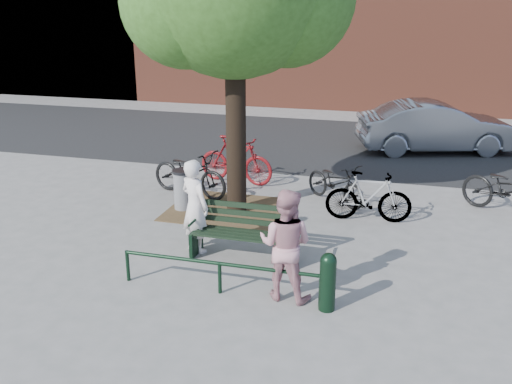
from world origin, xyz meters
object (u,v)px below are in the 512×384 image
(person_left, at_px, (195,206))
(parked_car, at_px, (436,127))
(bicycle_c, at_px, (336,183))
(bollard, at_px, (328,280))
(park_bench, at_px, (244,231))
(person_right, at_px, (285,245))
(litter_bin, at_px, (183,190))

(person_left, relative_size, parked_car, 0.37)
(bicycle_c, bearing_deg, parked_car, 16.81)
(person_left, distance_m, bollard, 2.89)
(park_bench, relative_size, bollard, 2.01)
(parked_car, bearing_deg, bicycle_c, 140.61)
(bollard, xyz_separation_m, parked_car, (1.62, 9.61, 0.26))
(park_bench, height_order, person_right, person_right)
(bicycle_c, height_order, parked_car, parked_car)
(person_right, distance_m, parked_car, 9.69)
(bollard, distance_m, parked_car, 9.75)
(litter_bin, height_order, bicycle_c, bicycle_c)
(bicycle_c, bearing_deg, park_bench, -159.10)
(person_right, xyz_separation_m, bicycle_c, (0.13, 4.32, -0.39))
(park_bench, bearing_deg, bicycle_c, 71.31)
(litter_bin, bearing_deg, person_right, -46.94)
(person_right, distance_m, bicycle_c, 4.34)
(park_bench, distance_m, parked_car, 8.89)
(park_bench, relative_size, person_left, 1.07)
(bicycle_c, xyz_separation_m, parked_car, (2.14, 5.10, 0.27))
(bollard, bearing_deg, person_right, 163.17)
(parked_car, bearing_deg, person_left, 136.76)
(litter_bin, bearing_deg, bollard, -42.85)
(bicycle_c, bearing_deg, bollard, -133.82)
(person_right, relative_size, bollard, 1.92)
(park_bench, bearing_deg, bollard, -39.64)
(person_left, height_order, litter_bin, person_left)
(bollard, height_order, bicycle_c, bicycle_c)
(park_bench, bearing_deg, litter_bin, 134.68)
(person_right, bearing_deg, bollard, 169.77)
(park_bench, distance_m, bicycle_c, 3.37)
(park_bench, height_order, bicycle_c, park_bench)
(litter_bin, relative_size, parked_car, 0.19)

